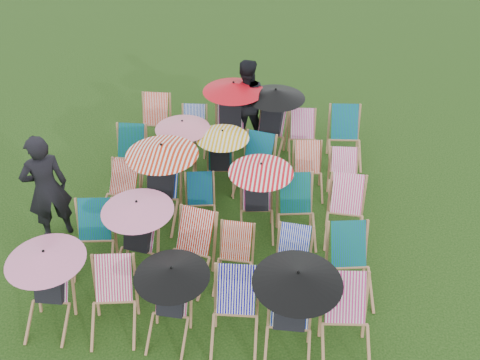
# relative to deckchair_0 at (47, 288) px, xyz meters

# --- Properties ---
(ground) EXTENTS (100.00, 100.00, 0.00)m
(ground) POSITION_rel_deckchair_0_xyz_m (2.07, 2.27, -0.66)
(ground) COLOR black
(ground) RESTS_ON ground
(deckchair_0) EXTENTS (1.05, 1.10, 1.25)m
(deckchair_0) POSITION_rel_deckchair_0_xyz_m (0.00, 0.00, 0.00)
(deckchair_0) COLOR #A2724C
(deckchair_0) RESTS_ON ground
(deckchair_1) EXTENTS (0.79, 0.98, 0.96)m
(deckchair_1) POSITION_rel_deckchair_0_xyz_m (0.88, 0.03, -0.18)
(deckchair_1) COLOR #A2724C
(deckchair_1) RESTS_ON ground
(deckchair_2) EXTENTS (0.99, 1.03, 1.17)m
(deckchair_2) POSITION_rel_deckchair_0_xyz_m (1.69, 0.04, -0.04)
(deckchair_2) COLOR #A2724C
(deckchair_2) RESTS_ON ground
(deckchair_3) EXTENTS (0.72, 0.95, 0.98)m
(deckchair_3) POSITION_rel_deckchair_0_xyz_m (2.55, 0.05, -0.17)
(deckchair_3) COLOR #A2724C
(deckchair_3) RESTS_ON ground
(deckchair_4) EXTENTS (1.13, 1.19, 1.35)m
(deckchair_4) POSITION_rel_deckchair_0_xyz_m (3.29, 0.01, 0.05)
(deckchair_4) COLOR #A2724C
(deckchair_4) RESTS_ON ground
(deckchair_5) EXTENTS (0.78, 1.00, 1.01)m
(deckchair_5) POSITION_rel_deckchair_0_xyz_m (4.01, 0.10, -0.15)
(deckchair_5) COLOR #A2724C
(deckchair_5) RESTS_ON ground
(deckchair_6) EXTENTS (0.78, 0.98, 0.96)m
(deckchair_6) POSITION_rel_deckchair_0_xyz_m (0.17, 1.17, -0.18)
(deckchair_6) COLOR #A2724C
(deckchair_6) RESTS_ON ground
(deckchair_7) EXTENTS (1.07, 1.13, 1.27)m
(deckchair_7) POSITION_rel_deckchair_0_xyz_m (0.88, 1.15, 0.01)
(deckchair_7) COLOR #A2724C
(deckchair_7) RESTS_ON ground
(deckchair_8) EXTENTS (0.80, 1.01, 0.99)m
(deckchair_8) POSITION_rel_deckchair_0_xyz_m (1.70, 1.11, -0.16)
(deckchair_8) COLOR #A2724C
(deckchair_8) RESTS_ON ground
(deckchair_9) EXTENTS (0.58, 0.79, 0.85)m
(deckchair_9) POSITION_rel_deckchair_0_xyz_m (2.37, 1.12, -0.23)
(deckchair_9) COLOR #A2724C
(deckchair_9) RESTS_ON ground
(deckchair_10) EXTENTS (0.63, 0.83, 0.86)m
(deckchair_10) POSITION_rel_deckchair_0_xyz_m (3.22, 1.17, -0.23)
(deckchair_10) COLOR #A2724C
(deckchair_10) RESTS_ON ground
(deckchair_11) EXTENTS (0.83, 1.02, 0.99)m
(deckchair_11) POSITION_rel_deckchair_0_xyz_m (4.08, 1.15, -0.16)
(deckchair_11) COLOR #A2724C
(deckchair_11) RESTS_ON ground
(deckchair_12) EXTENTS (0.73, 0.93, 0.92)m
(deckchair_12) POSITION_rel_deckchair_0_xyz_m (0.18, 2.33, -0.20)
(deckchair_12) COLOR #A2724C
(deckchair_12) RESTS_ON ground
(deckchair_13) EXTENTS (1.20, 1.25, 1.43)m
(deckchair_13) POSITION_rel_deckchair_0_xyz_m (0.92, 2.41, 0.10)
(deckchair_13) COLOR #A2724C
(deckchair_13) RESTS_ON ground
(deckchair_14) EXTENTS (0.68, 0.85, 0.82)m
(deckchair_14) POSITION_rel_deckchair_0_xyz_m (1.60, 2.34, -0.25)
(deckchair_14) COLOR #A2724C
(deckchair_14) RESTS_ON ground
(deckchair_15) EXTENTS (1.06, 1.14, 1.26)m
(deckchair_15) POSITION_rel_deckchair_0_xyz_m (2.58, 2.37, 0.01)
(deckchair_15) COLOR #A2724C
(deckchair_15) RESTS_ON ground
(deckchair_16) EXTENTS (0.80, 1.00, 0.98)m
(deckchair_16) POSITION_rel_deckchair_0_xyz_m (3.23, 2.28, -0.17)
(deckchair_16) COLOR #A2724C
(deckchair_16) RESTS_ON ground
(deckchair_17) EXTENTS (0.66, 0.91, 0.97)m
(deckchair_17) POSITION_rel_deckchair_0_xyz_m (4.02, 2.39, -0.17)
(deckchair_17) COLOR #A2724C
(deckchair_17) RESTS_ON ground
(deckchair_18) EXTENTS (0.68, 0.91, 0.95)m
(deckchair_18) POSITION_rel_deckchair_0_xyz_m (-0.01, 3.46, -0.18)
(deckchair_18) COLOR #A2724C
(deckchair_18) RESTS_ON ground
(deckchair_19) EXTENTS (1.01, 1.06, 1.20)m
(deckchair_19) POSITION_rel_deckchair_0_xyz_m (0.98, 3.60, -0.03)
(deckchair_19) COLOR #A2724C
(deckchair_19) RESTS_ON ground
(deckchair_20) EXTENTS (0.97, 1.05, 1.15)m
(deckchair_20) POSITION_rel_deckchair_0_xyz_m (1.76, 3.45, -0.05)
(deckchair_20) COLOR #A2724C
(deckchair_20) RESTS_ON ground
(deckchair_21) EXTENTS (0.79, 0.98, 0.96)m
(deckchair_21) POSITION_rel_deckchair_0_xyz_m (2.38, 3.51, -0.18)
(deckchair_21) COLOR #A2724C
(deckchair_21) RESTS_ON ground
(deckchair_22) EXTENTS (0.68, 0.87, 0.87)m
(deckchair_22) POSITION_rel_deckchair_0_xyz_m (3.36, 3.53, -0.22)
(deckchair_22) COLOR #A2724C
(deckchair_22) RESTS_ON ground
(deckchair_23) EXTENTS (0.64, 0.84, 0.86)m
(deckchair_23) POSITION_rel_deckchair_0_xyz_m (4.01, 3.40, -0.23)
(deckchair_23) COLOR #A2724C
(deckchair_23) RESTS_ON ground
(deckchair_24) EXTENTS (0.69, 0.93, 0.98)m
(deckchair_24) POSITION_rel_deckchair_0_xyz_m (0.13, 4.69, -0.17)
(deckchair_24) COLOR #A2724C
(deckchair_24) RESTS_ON ground
(deckchair_25) EXTENTS (0.63, 0.82, 0.84)m
(deckchair_25) POSITION_rel_deckchair_0_xyz_m (0.98, 4.62, -0.24)
(deckchair_25) COLOR #A2724C
(deckchair_25) RESTS_ON ground
(deckchair_26) EXTENTS (1.21, 1.31, 1.44)m
(deckchair_26) POSITION_rel_deckchair_0_xyz_m (1.74, 4.76, 0.10)
(deckchair_26) COLOR #A2724C
(deckchair_26) RESTS_ON ground
(deckchair_27) EXTENTS (1.16, 1.24, 1.38)m
(deckchair_27) POSITION_rel_deckchair_0_xyz_m (2.55, 4.74, 0.07)
(deckchair_27) COLOR #A2724C
(deckchair_27) RESTS_ON ground
(deckchair_28) EXTENTS (0.69, 0.88, 0.89)m
(deckchair_28) POSITION_rel_deckchair_0_xyz_m (3.20, 4.67, -0.21)
(deckchair_28) COLOR #A2724C
(deckchair_28) RESTS_ON ground
(deckchair_29) EXTENTS (0.78, 1.00, 1.02)m
(deckchair_29) POSITION_rel_deckchair_0_xyz_m (4.04, 4.67, -0.15)
(deckchair_29) COLOR #A2724C
(deckchair_29) RESTS_ON ground
(person_left) EXTENTS (0.84, 0.80, 1.92)m
(person_left) POSITION_rel_deckchair_0_xyz_m (-0.73, 1.72, 0.31)
(person_left) COLOR black
(person_left) RESTS_ON ground
(person_rear) EXTENTS (0.98, 0.82, 1.80)m
(person_rear) POSITION_rel_deckchair_0_xyz_m (1.98, 5.15, 0.24)
(person_rear) COLOR black
(person_rear) RESTS_ON ground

